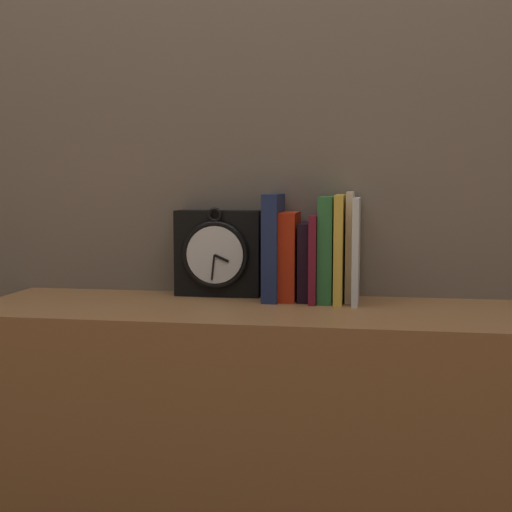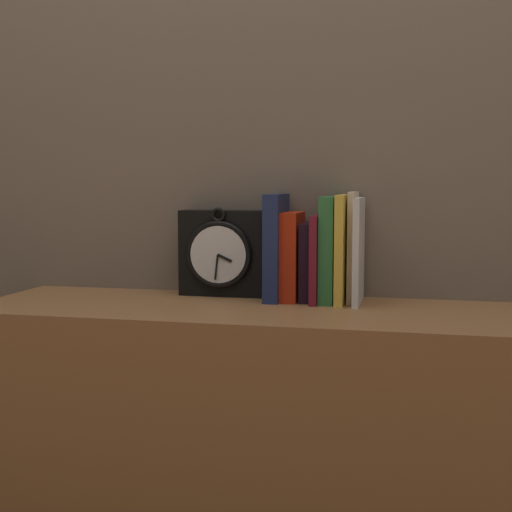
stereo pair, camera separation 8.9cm
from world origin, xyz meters
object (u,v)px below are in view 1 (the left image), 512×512
Objects in this scene: book_slot3_maroon at (315,258)px; book_slot1_red at (289,256)px; book_slot2_black at (305,261)px; book_slot0_navy at (273,247)px; book_slot4_green at (327,249)px; book_slot5_yellow at (340,248)px; book_slot6_cream at (350,246)px; clock at (218,253)px; book_slot7_white at (356,250)px.

book_slot1_red is at bearing 169.87° from book_slot3_maroon.
book_slot3_maroon is (0.02, -0.01, 0.01)m from book_slot2_black.
book_slot0_navy is 0.12m from book_slot4_green.
book_slot6_cream is (0.02, 0.02, 0.00)m from book_slot5_yellow.
book_slot2_black is at bearing 3.98° from book_slot1_red.
book_slot6_cream is at bearing -3.31° from clock.
book_slot7_white is at bearing -7.80° from book_slot4_green.
book_slot5_yellow is at bearing -7.01° from clock.
book_slot0_navy is 1.00× the size of book_slot5_yellow.
book_slot1_red is 0.09m from book_slot4_green.
clock is 0.21m from book_slot2_black.
clock is 0.23m from book_slot3_maroon.
book_slot2_black is at bearing 149.80° from book_slot3_maroon.
book_slot0_navy is 0.15m from book_slot5_yellow.
book_slot0_navy is (0.13, -0.03, 0.02)m from clock.
book_slot4_green is at bearing -166.47° from book_slot6_cream.
book_slot0_navy is 1.23× the size of book_slot3_maroon.
book_slot6_cream is (0.08, 0.02, 0.03)m from book_slot3_maroon.
book_slot4_green is at bearing 172.20° from book_slot7_white.
book_slot6_cream is at bearing 13.43° from book_slot3_maroon.
book_slot5_yellow reaches higher than book_slot7_white.
book_slot7_white is (0.01, -0.02, -0.01)m from book_slot6_cream.
book_slot7_white is at bearing -1.90° from book_slot3_maroon.
book_slot3_maroon is at bearing -10.13° from book_slot1_red.
book_slot4_green is (0.03, 0.01, 0.02)m from book_slot3_maroon.
book_slot5_yellow is (0.08, -0.01, 0.03)m from book_slot2_black.
book_slot2_black is at bearing 7.08° from book_slot0_navy.
book_slot0_navy is 1.21× the size of book_slot1_red.
book_slot7_white is (0.32, -0.04, 0.02)m from clock.
book_slot7_white is (0.07, -0.01, -0.00)m from book_slot4_green.
book_slot3_maroon is at bearing -30.20° from book_slot2_black.
book_slot4_green is (0.08, -0.00, 0.02)m from book_slot1_red.
book_slot5_yellow is at bearing 173.75° from book_slot7_white.
book_slot1_red is 0.85× the size of book_slot4_green.
book_slot5_yellow is 0.97× the size of book_slot6_cream.
book_slot5_yellow reaches higher than clock.
book_slot0_navy reaches higher than clock.
book_slot7_white reaches higher than book_slot2_black.
book_slot5_yellow is at bearing -141.58° from book_slot6_cream.
book_slot1_red is at bearing 176.94° from book_slot4_green.
book_slot7_white is at bearing -8.03° from book_slot2_black.
book_slot5_yellow is at bearing -4.79° from book_slot1_red.
book_slot6_cream is at bearing 4.74° from book_slot0_navy.
book_slot7_white is at bearing -5.15° from book_slot1_red.
book_slot2_black is (0.07, 0.01, -0.03)m from book_slot0_navy.
book_slot3_maroon is 0.81× the size of book_slot5_yellow.
book_slot5_yellow is 1.03× the size of book_slot7_white.
clock is at bearing 171.52° from book_slot1_red.
book_slot3_maroon is at bearing -178.96° from book_slot5_yellow.
book_slot3_maroon is 0.84× the size of book_slot7_white.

